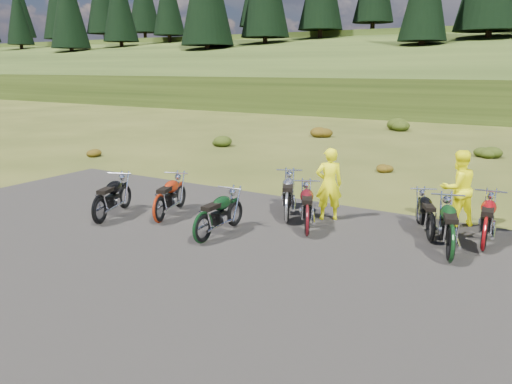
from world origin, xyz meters
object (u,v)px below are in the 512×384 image
Objects in this scene: motorcycle_3 at (287,223)px; motorcycle_7 at (449,263)px; motorcycle_0 at (101,225)px; person_middle at (329,185)px.

motorcycle_3 and motorcycle_7 have the same top height.
motorcycle_7 is at bearing -96.38° from motorcycle_0.
motorcycle_0 is 8.01m from motorcycle_7.
motorcycle_0 is 5.71m from person_middle.
person_middle reaches higher than motorcycle_3.
motorcycle_7 reaches higher than motorcycle_0.
motorcycle_7 is 1.17× the size of person_middle.
person_middle reaches higher than motorcycle_0.
motorcycle_7 is at bearing 123.46° from person_middle.
motorcycle_3 is at bearing 12.75° from person_middle.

